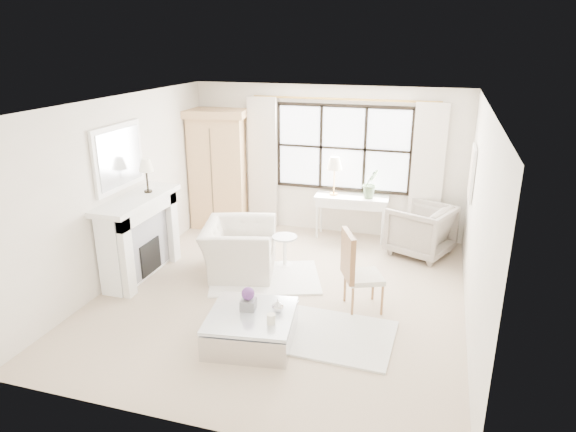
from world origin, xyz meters
name	(u,v)px	position (x,y,z in m)	size (l,w,h in m)	color
floor	(282,294)	(0.00, 0.00, 0.00)	(5.50, 5.50, 0.00)	#C4AC92
ceiling	(281,103)	(0.00, 0.00, 2.70)	(5.50, 5.50, 0.00)	white
wall_back	(326,160)	(0.00, 2.75, 1.35)	(5.00, 5.00, 0.00)	white
wall_front	(186,299)	(0.00, -2.75, 1.35)	(5.00, 5.00, 0.00)	silver
wall_left	(120,190)	(-2.50, 0.00, 1.35)	(5.50, 5.50, 0.00)	silver
wall_right	(478,223)	(2.50, 0.00, 1.35)	(5.50, 5.50, 0.00)	beige
window_pane	(343,148)	(0.30, 2.73, 1.60)	(2.40, 0.02, 1.50)	white
window_frame	(343,148)	(0.30, 2.72, 1.60)	(2.50, 0.04, 1.50)	black
curtain_rod	(344,99)	(0.30, 2.67, 2.47)	(0.04, 0.04, 3.30)	#AA803B
curtain_left	(263,163)	(-1.20, 2.65, 1.24)	(0.55, 0.10, 2.47)	beige
curtain_right	(427,175)	(1.80, 2.65, 1.24)	(0.55, 0.10, 2.47)	silver
fireplace	(138,236)	(-2.27, 0.00, 0.65)	(0.58, 1.66, 1.26)	white
mirror_frame	(118,157)	(-2.47, 0.00, 1.84)	(0.05, 1.15, 0.95)	white
mirror_glass	(120,158)	(-2.44, 0.00, 1.84)	(0.02, 1.00, 0.80)	silver
art_frame	(472,173)	(2.47, 1.70, 1.55)	(0.04, 0.62, 0.82)	white
art_canvas	(471,173)	(2.45, 1.70, 1.55)	(0.01, 0.52, 0.72)	beige
mantel_lamp	(146,167)	(-2.20, 0.27, 1.65)	(0.22, 0.22, 0.51)	black
armoire	(218,168)	(-2.02, 2.43, 1.14)	(1.22, 0.88, 2.24)	tan
console_table	(351,217)	(0.54, 2.46, 0.40)	(1.32, 0.52, 0.80)	white
console_lamp	(335,164)	(0.21, 2.46, 1.36)	(0.28, 0.28, 0.69)	#C58E44
orchid_plant	(371,183)	(0.87, 2.45, 1.07)	(0.29, 0.24, 0.53)	#536D49
side_table	(285,246)	(-0.25, 0.96, 0.33)	(0.40, 0.40, 0.51)	white
rug_left	(265,278)	(-0.40, 0.41, 0.01)	(1.63, 1.15, 0.03)	white
rug_right	(331,335)	(0.90, -0.86, 0.01)	(1.51, 1.13, 0.03)	silver
club_armchair	(239,248)	(-0.86, 0.54, 0.39)	(1.20, 1.05, 0.78)	beige
wingback_chair	(421,230)	(1.79, 2.08, 0.43)	(0.91, 0.94, 0.86)	gray
french_chair	(361,287)	(1.14, -0.05, 0.31)	(0.64, 0.64, 1.08)	#9E6E42
coffee_table	(251,328)	(0.01, -1.25, 0.18)	(1.13, 1.13, 0.38)	silver
planter_box	(248,304)	(-0.06, -1.16, 0.45)	(0.18, 0.18, 0.13)	slate
planter_flowers	(248,294)	(-0.06, -1.16, 0.59)	(0.16, 0.16, 0.16)	#582C6F
pillar_candle	(271,319)	(0.31, -1.39, 0.44)	(0.10, 0.10, 0.12)	beige
coffee_vase	(278,306)	(0.30, -1.10, 0.46)	(0.14, 0.14, 0.15)	silver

